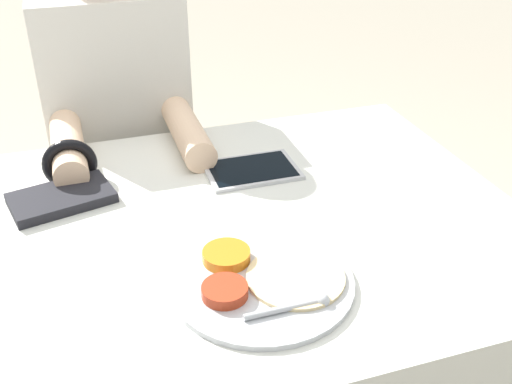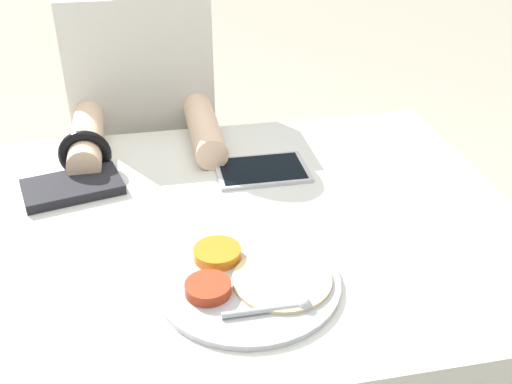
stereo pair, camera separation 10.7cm
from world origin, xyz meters
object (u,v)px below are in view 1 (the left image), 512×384
object	(u,v)px
thali_tray	(261,280)
tablet_device	(252,170)
red_notebook	(62,199)
person_diner	(126,178)

from	to	relation	value
thali_tray	tablet_device	size ratio (longest dim) A/B	1.51
red_notebook	thali_tray	bearing A→B (deg)	-50.81
tablet_device	person_diner	size ratio (longest dim) A/B	0.15
thali_tray	person_diner	bearing A→B (deg)	100.11
thali_tray	tablet_device	xyz separation A→B (m)	(0.10, 0.36, -0.00)
red_notebook	person_diner	distance (m)	0.46
tablet_device	person_diner	distance (m)	0.49
tablet_device	person_diner	world-z (taller)	person_diner
red_notebook	tablet_device	world-z (taller)	red_notebook
red_notebook	tablet_device	size ratio (longest dim) A/B	1.09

